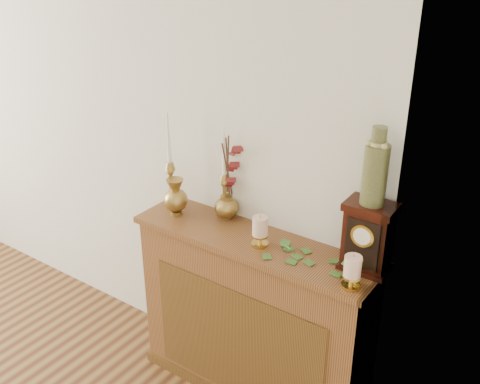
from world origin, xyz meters
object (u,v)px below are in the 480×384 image
Objects in this scene: ceramic_vase at (375,170)px; mantel_clock at (368,238)px; candlestick_left at (171,177)px; bud_vase at (176,197)px; ginger_jar at (232,179)px; candlestick_center at (224,188)px.

mantel_clock is at bearing -88.65° from ceramic_vase.
bud_vase is (0.08, -0.06, -0.07)m from candlestick_left.
candlestick_left is 1.64× the size of mantel_clock.
ginger_jar is (0.24, 0.15, 0.11)m from bud_vase.
candlestick_left is 0.34m from ginger_jar.
candlestick_center is at bearing 32.28° from bud_vase.
ceramic_vase is at bearing -5.04° from ginger_jar.
candlestick_left reaches higher than candlestick_center.
candlestick_center is at bearing -150.89° from ginger_jar.
candlestick_left is 2.61× the size of bud_vase.
ceramic_vase is (0.75, -0.07, 0.25)m from ginger_jar.
candlestick_center is at bearing 176.49° from ceramic_vase.
ginger_jar is 0.75m from mantel_clock.
ceramic_vase is (-0.00, 0.00, 0.30)m from mantel_clock.
ceramic_vase is (0.99, 0.08, 0.36)m from bud_vase.
ginger_jar is 1.40× the size of ceramic_vase.
candlestick_left is at bearing -164.37° from ginger_jar.
bud_vase is at bearing -176.68° from mantel_clock.
ceramic_vase reaches higher than bud_vase.
candlestick_center is 0.06m from ginger_jar.
candlestick_center reaches higher than ginger_jar.
ceramic_vase reaches higher than ginger_jar.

